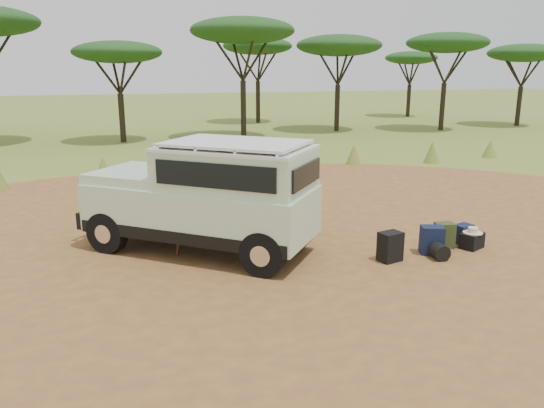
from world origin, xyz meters
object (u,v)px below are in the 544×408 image
object	(u,v)px
backpack_black	(390,247)
backpack_olive	(444,235)
walking_staff	(182,220)
duffel_navy	(463,234)
safari_vehicle	(207,199)
hard_case	(472,241)
backpack_navy	(432,240)

from	to	relation	value
backpack_black	backpack_olive	bearing A→B (deg)	-0.21
walking_staff	duffel_navy	world-z (taller)	walking_staff
safari_vehicle	hard_case	size ratio (longest dim) A/B	10.09
walking_staff	hard_case	distance (m)	5.78
safari_vehicle	backpack_navy	world-z (taller)	safari_vehicle
safari_vehicle	backpack_navy	size ratio (longest dim) A/B	8.28
walking_staff	backpack_navy	bearing A→B (deg)	-85.87
backpack_navy	hard_case	world-z (taller)	backpack_navy
safari_vehicle	backpack_olive	world-z (taller)	safari_vehicle
safari_vehicle	hard_case	xyz separation A→B (m)	(5.08, -1.42, -0.91)
walking_staff	duffel_navy	size ratio (longest dim) A/B	3.68
backpack_navy	duffel_navy	xyz separation A→B (m)	(1.00, 0.36, -0.08)
backpack_black	backpack_olive	distance (m)	1.47
hard_case	walking_staff	bearing A→B (deg)	142.69
hard_case	backpack_olive	bearing A→B (deg)	134.89
safari_vehicle	backpack_olive	xyz separation A→B (m)	(4.56, -1.23, -0.81)
backpack_olive	hard_case	world-z (taller)	backpack_olive
safari_vehicle	backpack_black	distance (m)	3.60
backpack_navy	duffel_navy	world-z (taller)	backpack_navy
backpack_black	hard_case	bearing A→B (deg)	-9.52
backpack_black	backpack_navy	size ratio (longest dim) A/B	1.02
duffel_navy	safari_vehicle	bearing A→B (deg)	152.64
safari_vehicle	walking_staff	xyz separation A→B (m)	(-0.53, -0.13, -0.34)
safari_vehicle	backpack_olive	distance (m)	4.79
duffel_navy	hard_case	size ratio (longest dim) A/B	0.88
backpack_black	duffel_navy	xyz separation A→B (m)	(1.97, 0.48, -0.08)
walking_staff	backpack_black	bearing A→B (deg)	-91.41
backpack_black	backpack_navy	world-z (taller)	backpack_black
safari_vehicle	backpack_black	world-z (taller)	safari_vehicle
backpack_navy	backpack_black	bearing A→B (deg)	-153.83
walking_staff	duffel_navy	distance (m)	5.74
backpack_black	hard_case	distance (m)	1.95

